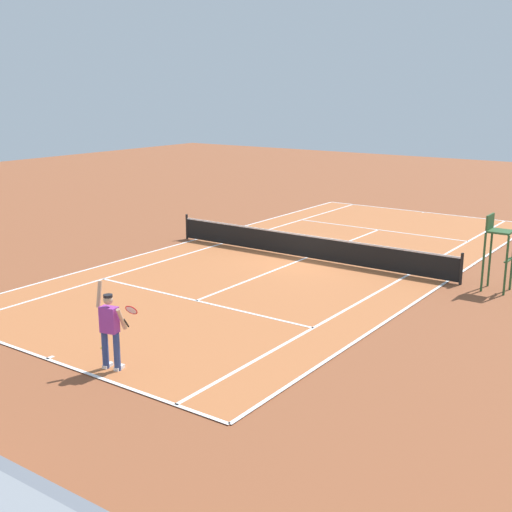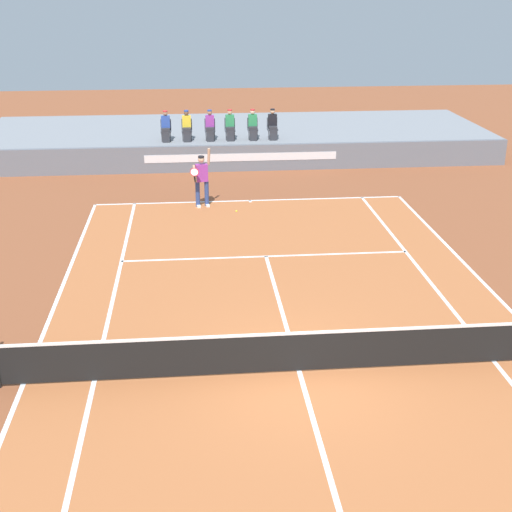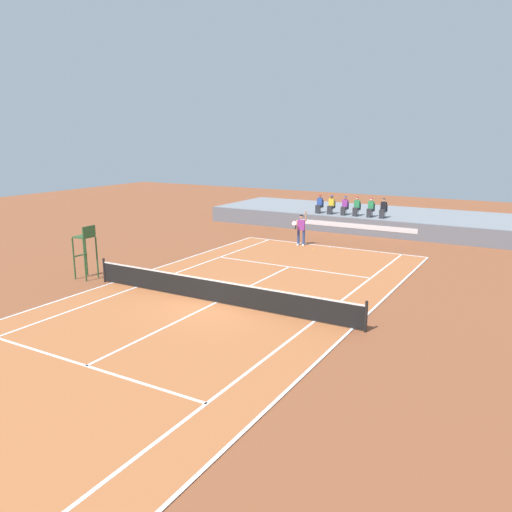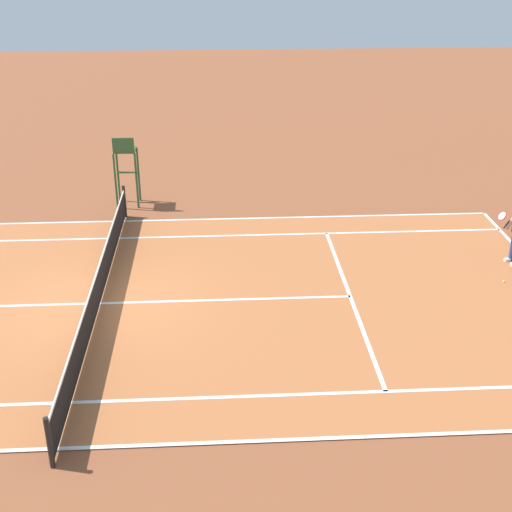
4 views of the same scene
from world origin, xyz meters
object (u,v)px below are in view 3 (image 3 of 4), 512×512
spectator_seated_5 (383,209)px  spectator_seated_4 (371,208)px  tennis_ball (314,249)px  umpire_chair (86,245)px  spectator_seated_1 (331,205)px  spectator_seated_2 (345,206)px  tennis_player (301,229)px  spectator_seated_0 (319,204)px  spectator_seated_3 (357,207)px

spectator_seated_5 → spectator_seated_4: bearing=180.0°
tennis_ball → umpire_chair: (-6.44, -10.67, 1.52)m
spectator_seated_1 → tennis_ball: bearing=-76.1°
spectator_seated_2 → tennis_player: 5.93m
spectator_seated_0 → tennis_player: spectator_seated_0 is taller
spectator_seated_2 → spectator_seated_4: 1.81m
spectator_seated_0 → spectator_seated_3: (2.69, 0.00, 0.00)m
tennis_player → spectator_seated_4: bearing=68.6°
spectator_seated_1 → tennis_player: (0.48, -5.87, -0.71)m
spectator_seated_4 → tennis_ball: size_ratio=18.60×
spectator_seated_1 → spectator_seated_3: size_ratio=1.00×
spectator_seated_4 → umpire_chair: umpire_chair is taller
spectator_seated_3 → umpire_chair: size_ratio=0.52×
spectator_seated_4 → spectator_seated_5: size_ratio=1.00×
umpire_chair → spectator_seated_1: bearing=74.4°
spectator_seated_3 → spectator_seated_5: size_ratio=1.00×
spectator_seated_1 → tennis_ball: 6.98m
spectator_seated_2 → umpire_chair: (-5.78, -17.25, -0.14)m
spectator_seated_2 → tennis_ball: size_ratio=18.60×
spectator_seated_4 → umpire_chair: (-7.59, -17.25, -0.14)m
tennis_player → spectator_seated_2: bearing=85.2°
spectator_seated_0 → spectator_seated_1: size_ratio=1.00×
spectator_seated_2 → spectator_seated_3: same height
spectator_seated_1 → spectator_seated_4: bearing=0.0°
tennis_player → spectator_seated_5: bearing=61.8°
spectator_seated_1 → umpire_chair: 17.91m
spectator_seated_1 → spectator_seated_4: (2.78, 0.00, 0.00)m
spectator_seated_0 → spectator_seated_1: bearing=0.0°
spectator_seated_1 → spectator_seated_5: (3.62, 0.00, 0.00)m
tennis_ball → spectator_seated_4: bearing=80.1°
spectator_seated_0 → spectator_seated_1: same height
spectator_seated_1 → spectator_seated_3: bearing=0.0°
spectator_seated_0 → tennis_player: size_ratio=0.61×
tennis_ball → spectator_seated_0: bearing=110.8°
spectator_seated_0 → spectator_seated_2: same height
tennis_player → tennis_ball: (1.15, -0.71, -0.96)m
spectator_seated_4 → umpire_chair: 18.85m
spectator_seated_2 → spectator_seated_4: same height
spectator_seated_0 → spectator_seated_2: bearing=0.0°
spectator_seated_3 → tennis_player: 6.06m
spectator_seated_5 → tennis_ball: bearing=-106.8°
umpire_chair → spectator_seated_3: bearing=69.0°
spectator_seated_4 → tennis_ball: 6.89m
spectator_seated_0 → umpire_chair: size_ratio=0.52×
spectator_seated_4 → tennis_player: spectator_seated_4 is taller
spectator_seated_1 → tennis_ball: (1.63, -6.58, -1.67)m
spectator_seated_4 → spectator_seated_3: bearing=180.0°
spectator_seated_5 → tennis_ball: (-1.99, -6.58, -1.67)m
spectator_seated_0 → spectator_seated_5: (4.50, 0.00, 0.00)m
spectator_seated_2 → tennis_ball: (0.66, -6.58, -1.67)m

